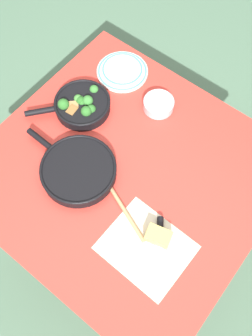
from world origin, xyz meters
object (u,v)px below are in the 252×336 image
object	(u,v)px
skillet_eggs	(78,170)
dinner_plate_stack	(122,71)
grater_knife	(159,241)
prep_bowl_steel	(159,104)
wooden_spoon	(113,192)
skillet_broccoli	(81,105)
cheese_block	(159,236)

from	to	relation	value
skillet_eggs	dinner_plate_stack	xyz separation A→B (m)	(-0.17, 0.49, -0.01)
grater_knife	dinner_plate_stack	world-z (taller)	dinner_plate_stack
prep_bowl_steel	wooden_spoon	bearing A→B (deg)	-77.05
skillet_broccoli	dinner_plate_stack	xyz separation A→B (m)	(0.01, 0.26, -0.02)
grater_knife	dinner_plate_stack	distance (m)	0.77
dinner_plate_stack	prep_bowl_steel	bearing A→B (deg)	-12.47
cheese_block	skillet_broccoli	bearing A→B (deg)	156.65
grater_knife	dinner_plate_stack	size ratio (longest dim) A/B	0.97
grater_knife	dinner_plate_stack	bearing A→B (deg)	-165.65
skillet_broccoli	grater_knife	world-z (taller)	skillet_broccoli
wooden_spoon	cheese_block	size ratio (longest dim) A/B	3.43
prep_bowl_steel	dinner_plate_stack	bearing A→B (deg)	167.53
wooden_spoon	cheese_block	bearing A→B (deg)	-167.65
skillet_eggs	prep_bowl_steel	world-z (taller)	skillet_eggs
prep_bowl_steel	cheese_block	bearing A→B (deg)	-53.95
grater_knife	cheese_block	xyz separation A→B (m)	(-0.01, 0.01, 0.01)
wooden_spoon	dinner_plate_stack	size ratio (longest dim) A/B	1.50
skillet_broccoli	skillet_eggs	xyz separation A→B (m)	(0.19, -0.23, -0.00)
skillet_broccoli	wooden_spoon	distance (m)	0.41
skillet_eggs	dinner_plate_stack	bearing A→B (deg)	-68.73
wooden_spoon	prep_bowl_steel	xyz separation A→B (m)	(-0.10, 0.42, 0.01)
skillet_broccoli	cheese_block	world-z (taller)	skillet_broccoli
skillet_eggs	cheese_block	world-z (taller)	skillet_eggs
grater_knife	prep_bowl_steel	distance (m)	0.58
skillet_eggs	cheese_block	distance (m)	0.39
skillet_broccoli	cheese_block	size ratio (longest dim) A/B	3.10
dinner_plate_stack	prep_bowl_steel	xyz separation A→B (m)	(0.23, -0.05, 0.01)
dinner_plate_stack	prep_bowl_steel	world-z (taller)	prep_bowl_steel
skillet_broccoli	wooden_spoon	world-z (taller)	skillet_broccoli
skillet_broccoli	prep_bowl_steel	world-z (taller)	skillet_broccoli
dinner_plate_stack	skillet_broccoli	bearing A→B (deg)	-92.79
skillet_broccoli	wooden_spoon	xyz separation A→B (m)	(0.34, -0.21, -0.02)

